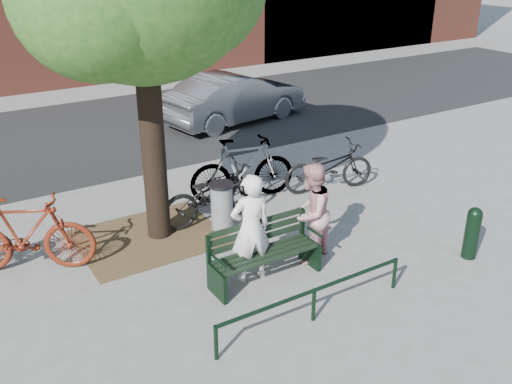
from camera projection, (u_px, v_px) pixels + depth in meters
ground at (265, 279)px, 8.74m from camera, size 90.00×90.00×0.00m
dirt_pit at (149, 237)px, 9.95m from camera, size 2.40×2.00×0.02m
road at (94, 133)px, 15.33m from camera, size 40.00×7.00×0.01m
park_bench at (263, 250)px, 8.61m from camera, size 1.74×0.54×0.97m
guard_railing at (314, 295)px, 7.64m from camera, size 3.06×0.06×0.51m
person_left at (251, 229)px, 8.42m from camera, size 0.68×0.50×1.72m
person_right at (311, 213)px, 8.98m from camera, size 1.01×0.94×1.65m
bollard at (472, 231)px, 9.17m from camera, size 0.24×0.24×0.89m
litter_bin at (222, 206)px, 10.12m from camera, size 0.43×0.43×0.88m
bicycle_b at (25, 234)px, 8.75m from camera, size 2.14×1.47×1.26m
bicycle_c at (213, 194)px, 10.36m from camera, size 2.09×0.78×1.09m
bicycle_d at (243, 169)px, 11.23m from camera, size 2.22×1.05×1.29m
bicycle_e at (329, 167)px, 11.68m from camera, size 2.04×1.11×1.02m
parked_car at (235, 98)px, 16.04m from camera, size 4.46×2.22×1.40m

